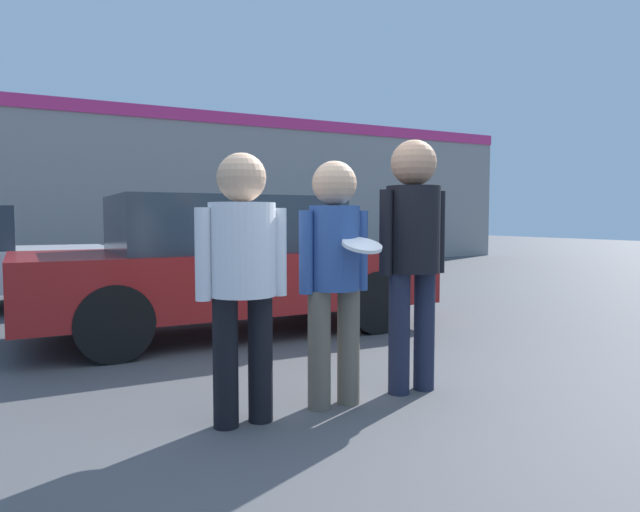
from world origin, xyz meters
TOP-DOWN VIEW (x-y plane):
  - ground_plane at (0.00, 0.00)m, footprint 56.00×56.00m
  - storefront_building at (0.00, 11.19)m, footprint 24.00×0.22m
  - person_left at (-0.68, 0.10)m, footprint 0.57×0.40m
  - person_middle_with_frisbee at (-0.03, 0.14)m, footprint 0.50×0.53m
  - person_right at (0.61, 0.16)m, footprint 0.55×0.38m
  - parked_car_near at (0.16, 2.81)m, footprint 4.29×1.80m
  - shrub at (4.59, 10.46)m, footprint 1.09×1.09m

SIDE VIEW (x-z plane):
  - ground_plane at x=0.00m, z-range 0.00..0.00m
  - shrub at x=4.59m, z-range 0.00..1.09m
  - parked_car_near at x=0.16m, z-range 0.01..1.47m
  - person_middle_with_frisbee at x=-0.03m, z-range 0.14..1.74m
  - person_left at x=-0.68m, z-range 0.16..1.78m
  - person_right at x=0.61m, z-range 0.19..1.97m
  - storefront_building at x=0.00m, z-range 0.03..3.98m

